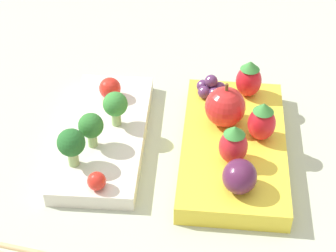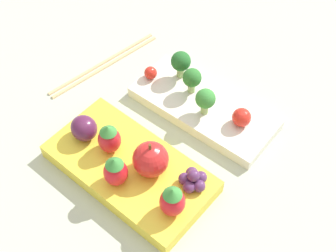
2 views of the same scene
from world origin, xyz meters
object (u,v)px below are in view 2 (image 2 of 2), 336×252
(broccoli_floret_0, at_px, (205,99))
(broccoli_floret_2, at_px, (192,78))
(bento_box_fruit, at_px, (130,169))
(grape_cluster, at_px, (193,180))
(broccoli_floret_1, at_px, (181,62))
(plum, at_px, (84,128))
(strawberry_2, at_px, (115,171))
(cherry_tomato_0, at_px, (242,117))
(apple, at_px, (151,159))
(chopsticks_pair, at_px, (104,64))
(cherry_tomato_1, at_px, (151,73))
(strawberry_0, at_px, (172,201))
(bento_box_savoury, at_px, (202,107))
(strawberry_1, at_px, (109,138))

(broccoli_floret_0, height_order, broccoli_floret_2, broccoli_floret_0)
(bento_box_fruit, distance_m, grape_cluster, 0.09)
(broccoli_floret_1, height_order, plum, broccoli_floret_1)
(strawberry_2, bearing_deg, cherry_tomato_0, 77.75)
(cherry_tomato_0, bearing_deg, grape_cluster, -77.21)
(apple, height_order, grape_cluster, apple)
(broccoli_floret_0, distance_m, grape_cluster, 0.13)
(broccoli_floret_0, bearing_deg, chopsticks_pair, -168.77)
(cherry_tomato_1, height_order, grape_cluster, grape_cluster)
(grape_cluster, bearing_deg, strawberry_0, -77.71)
(cherry_tomato_0, bearing_deg, bento_box_savoury, -169.27)
(cherry_tomato_1, bearing_deg, cherry_tomato_0, 12.68)
(broccoli_floret_1, relative_size, apple, 0.84)
(grape_cluster, bearing_deg, cherry_tomato_1, 154.41)
(broccoli_floret_0, height_order, cherry_tomato_0, broccoli_floret_0)
(cherry_tomato_1, relative_size, plum, 0.52)
(strawberry_2, xyz_separation_m, plum, (-0.09, 0.01, -0.01))
(bento_box_savoury, relative_size, broccoli_floret_0, 5.22)
(apple, height_order, strawberry_1, apple)
(cherry_tomato_1, bearing_deg, grape_cluster, -25.59)
(broccoli_floret_0, height_order, apple, apple)
(apple, bearing_deg, bento_box_savoury, 106.20)
(cherry_tomato_0, bearing_deg, broccoli_floret_1, 179.37)
(cherry_tomato_1, distance_m, plum, 0.15)
(bento_box_fruit, bearing_deg, strawberry_2, -71.68)
(strawberry_2, bearing_deg, bento_box_fruit, 108.32)
(strawberry_0, relative_size, chopsticks_pair, 0.23)
(grape_cluster, xyz_separation_m, chopsticks_pair, (-0.27, 0.06, -0.03))
(cherry_tomato_0, height_order, grape_cluster, grape_cluster)
(strawberry_2, bearing_deg, apple, 69.15)
(broccoli_floret_2, xyz_separation_m, cherry_tomato_1, (-0.06, -0.03, -0.02))
(broccoli_floret_0, xyz_separation_m, grape_cluster, (0.08, -0.10, -0.01))
(broccoli_floret_2, bearing_deg, plum, -101.78)
(bento_box_fruit, relative_size, broccoli_floret_0, 5.40)
(bento_box_savoury, xyz_separation_m, broccoli_floret_0, (0.01, -0.01, 0.04))
(broccoli_floret_2, xyz_separation_m, cherry_tomato_0, (0.09, 0.01, -0.01))
(cherry_tomato_1, relative_size, apple, 0.36)
(apple, relative_size, strawberry_1, 1.16)
(bento_box_savoury, xyz_separation_m, strawberry_2, (0.02, -0.18, 0.04))
(strawberry_0, relative_size, strawberry_2, 1.01)
(cherry_tomato_0, xyz_separation_m, plum, (-0.13, -0.18, 0.01))
(bento_box_fruit, bearing_deg, apple, 31.12)
(broccoli_floret_1, relative_size, strawberry_1, 0.98)
(broccoli_floret_2, distance_m, apple, 0.16)
(broccoli_floret_0, distance_m, strawberry_2, 0.17)
(broccoli_floret_1, height_order, grape_cluster, broccoli_floret_1)
(bento_box_fruit, distance_m, strawberry_0, 0.10)
(bento_box_savoury, height_order, bento_box_fruit, bento_box_fruit)
(apple, bearing_deg, broccoli_floret_2, 115.83)
(bento_box_fruit, relative_size, apple, 4.32)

